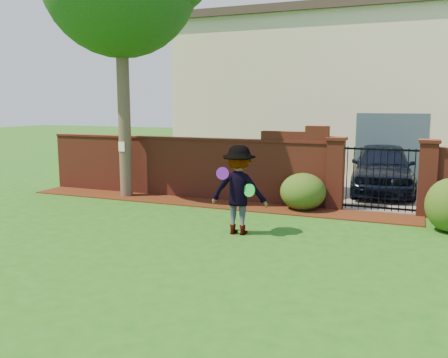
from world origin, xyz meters
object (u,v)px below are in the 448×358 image
at_px(car, 383,169).
at_px(man, 238,190).
at_px(frisbee_purple, 222,173).
at_px(frisbee_green, 249,190).

distance_m(car, man, 6.47).
bearing_deg(man, car, -117.17).
height_order(frisbee_purple, frisbee_green, frisbee_purple).
relative_size(car, frisbee_purple, 17.22).
relative_size(car, frisbee_green, 16.53).
bearing_deg(car, man, -117.35).
bearing_deg(frisbee_purple, man, 49.01).
bearing_deg(frisbee_green, frisbee_purple, -164.38).
height_order(car, frisbee_green, car).
distance_m(man, frisbee_purple, 0.53).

